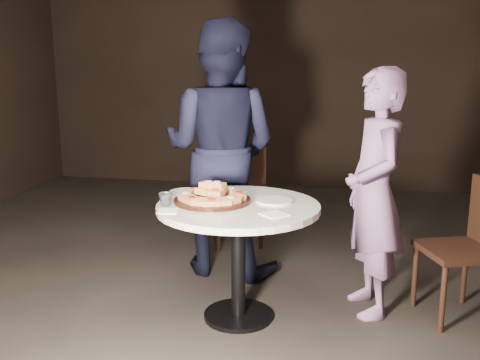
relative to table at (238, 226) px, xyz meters
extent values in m
plane|color=black|center=(-0.12, 0.05, -0.57)|extent=(7.00, 7.00, 0.00)
cylinder|color=black|center=(0.00, 0.00, -0.56)|extent=(0.54, 0.54, 0.03)
cylinder|color=black|center=(0.00, 0.00, -0.22)|extent=(0.11, 0.11, 0.65)
cylinder|color=silver|center=(0.00, 0.00, 0.11)|extent=(1.22, 1.22, 0.04)
cylinder|color=black|center=(-0.16, 0.02, 0.14)|extent=(0.56, 0.56, 0.02)
cube|color=#C3824B|center=(-0.01, 0.05, 0.17)|extent=(0.10, 0.11, 0.04)
cylinder|color=#B5170E|center=(-0.01, 0.05, 0.19)|extent=(0.06, 0.06, 0.01)
cube|color=#C3824B|center=(-0.03, 0.11, 0.17)|extent=(0.12, 0.12, 0.04)
cube|color=#C3824B|center=(-0.07, 0.15, 0.17)|extent=(0.12, 0.11, 0.04)
cylinder|color=beige|center=(-0.07, 0.15, 0.19)|extent=(0.06, 0.06, 0.01)
cube|color=#C3824B|center=(-0.13, 0.17, 0.17)|extent=(0.11, 0.10, 0.04)
cube|color=#C3824B|center=(-0.19, 0.17, 0.17)|extent=(0.10, 0.08, 0.04)
cylinder|color=#B5170E|center=(-0.19, 0.17, 0.19)|extent=(0.05, 0.05, 0.01)
cube|color=#C3824B|center=(-0.24, 0.14, 0.17)|extent=(0.12, 0.12, 0.04)
cube|color=#C3824B|center=(-0.29, 0.10, 0.17)|extent=(0.12, 0.12, 0.04)
cylinder|color=#B5170E|center=(-0.29, 0.10, 0.19)|extent=(0.06, 0.06, 0.01)
cube|color=#C3824B|center=(-0.31, 0.05, 0.17)|extent=(0.08, 0.10, 0.04)
cube|color=#C3824B|center=(-0.31, -0.01, 0.17)|extent=(0.10, 0.11, 0.04)
cylinder|color=beige|center=(-0.31, -0.01, 0.19)|extent=(0.05, 0.05, 0.01)
cube|color=#C3824B|center=(-0.28, -0.07, 0.17)|extent=(0.12, 0.12, 0.04)
cube|color=#C3824B|center=(-0.24, -0.11, 0.17)|extent=(0.12, 0.12, 0.04)
cylinder|color=#B5170E|center=(-0.24, -0.11, 0.19)|extent=(0.06, 0.06, 0.01)
cube|color=#C3824B|center=(-0.18, -0.13, 0.17)|extent=(0.11, 0.09, 0.04)
cube|color=#C3824B|center=(-0.13, -0.13, 0.17)|extent=(0.11, 0.10, 0.04)
cylinder|color=#B5170E|center=(-0.13, -0.13, 0.19)|extent=(0.05, 0.05, 0.01)
cube|color=#C3824B|center=(-0.07, -0.11, 0.17)|extent=(0.12, 0.11, 0.04)
cube|color=#C3824B|center=(-0.03, -0.06, 0.17)|extent=(0.11, 0.12, 0.04)
cylinder|color=beige|center=(-0.03, -0.06, 0.19)|extent=(0.06, 0.06, 0.01)
cube|color=#C3824B|center=(-0.01, -0.01, 0.17)|extent=(0.10, 0.11, 0.04)
cube|color=#C3824B|center=(-0.12, 0.05, 0.20)|extent=(0.07, 0.10, 0.04)
cylinder|color=#2D6B1E|center=(-0.12, 0.05, 0.22)|extent=(0.04, 0.04, 0.01)
cube|color=#C3824B|center=(-0.19, 0.06, 0.20)|extent=(0.11, 0.09, 0.04)
cylinder|color=beige|center=(-0.19, 0.06, 0.22)|extent=(0.05, 0.05, 0.01)
cube|color=#C3824B|center=(-0.20, -0.01, 0.20)|extent=(0.12, 0.11, 0.04)
cylinder|color=orange|center=(-0.20, -0.01, 0.22)|extent=(0.06, 0.06, 0.01)
cube|color=#C3824B|center=(-0.13, -0.02, 0.20)|extent=(0.11, 0.09, 0.04)
cylinder|color=#B5170E|center=(-0.13, -0.02, 0.22)|extent=(0.05, 0.05, 0.01)
cube|color=#C3824B|center=(-0.13, 0.03, 0.23)|extent=(0.11, 0.09, 0.04)
cylinder|color=beige|center=(-0.13, 0.03, 0.25)|extent=(0.05, 0.05, 0.01)
cube|color=#C3824B|center=(-0.18, 0.03, 0.23)|extent=(0.10, 0.08, 0.04)
cylinder|color=beige|center=(-0.18, 0.03, 0.25)|extent=(0.05, 0.05, 0.01)
cylinder|color=white|center=(-0.37, 0.19, 0.14)|extent=(0.25, 0.25, 0.01)
cylinder|color=white|center=(0.20, 0.09, 0.14)|extent=(0.25, 0.25, 0.01)
imported|color=silver|center=(-0.39, -0.12, 0.17)|extent=(0.10, 0.10, 0.07)
cube|color=white|center=(-0.34, -0.23, 0.13)|extent=(0.12, 0.12, 0.01)
cube|color=white|center=(0.23, -0.18, 0.13)|extent=(0.17, 0.17, 0.01)
cube|color=black|center=(-0.28, 1.34, -0.14)|extent=(0.51, 0.51, 0.04)
cube|color=black|center=(-0.21, 1.15, 0.08)|extent=(0.40, 0.17, 0.44)
cylinder|color=black|center=(-0.17, 1.56, -0.35)|extent=(0.04, 0.04, 0.44)
cylinder|color=black|center=(-0.50, 1.45, -0.35)|extent=(0.04, 0.04, 0.44)
cylinder|color=black|center=(-0.06, 1.23, -0.35)|extent=(0.04, 0.04, 0.44)
cylinder|color=black|center=(-0.39, 1.12, -0.35)|extent=(0.04, 0.04, 0.44)
cube|color=black|center=(1.26, 0.26, -0.16)|extent=(0.50, 0.50, 0.04)
cylinder|color=black|center=(1.04, 0.36, -0.36)|extent=(0.04, 0.04, 0.42)
cylinder|color=black|center=(1.16, 0.05, -0.36)|extent=(0.04, 0.04, 0.42)
cylinder|color=black|center=(1.36, 0.47, -0.36)|extent=(0.04, 0.04, 0.42)
imported|color=black|center=(-0.28, 0.74, 0.32)|extent=(0.96, 0.80, 1.79)
imported|color=slate|center=(0.77, 0.26, 0.17)|extent=(0.49, 0.62, 1.47)
camera|label=1|loc=(0.58, -2.89, 0.92)|focal=40.00mm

